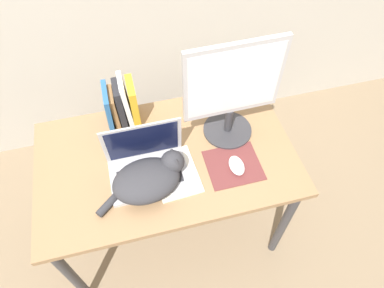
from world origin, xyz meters
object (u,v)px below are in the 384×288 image
object	(u,v)px
laptop	(148,165)
cat	(149,178)
computer_mouse	(237,165)
book_row	(122,104)
notepad	(176,173)
external_monitor	(233,90)

from	to	relation	value
laptop	cat	distance (m)	0.08
cat	computer_mouse	xyz separation A→B (m)	(0.38, -0.00, -0.04)
book_row	notepad	distance (m)	0.41
book_row	cat	bearing A→B (deg)	-82.10
laptop	external_monitor	world-z (taller)	external_monitor
book_row	notepad	bearing A→B (deg)	-64.74
cat	computer_mouse	size ratio (longest dim) A/B	3.79
external_monitor	book_row	bearing A→B (deg)	157.82
laptop	notepad	world-z (taller)	laptop
cat	book_row	size ratio (longest dim) A/B	1.55
external_monitor	laptop	bearing A→B (deg)	-162.10
external_monitor	computer_mouse	bearing A→B (deg)	-97.32
cat	notepad	bearing A→B (deg)	16.02
computer_mouse	notepad	world-z (taller)	computer_mouse
computer_mouse	book_row	bearing A→B (deg)	137.55
computer_mouse	book_row	world-z (taller)	book_row
computer_mouse	notepad	bearing A→B (deg)	171.97
laptop	cat	bearing A→B (deg)	-92.84
book_row	external_monitor	bearing A→B (deg)	-22.18
computer_mouse	book_row	distance (m)	0.60
notepad	book_row	bearing A→B (deg)	115.26
book_row	notepad	xyz separation A→B (m)	(0.17, -0.36, -0.11)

